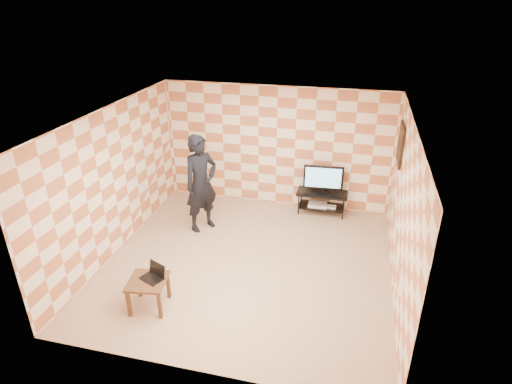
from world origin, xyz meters
TOP-DOWN VIEW (x-y plane):
  - floor at (0.00, 0.00)m, footprint 5.00×5.00m
  - wall_back at (0.00, 2.50)m, footprint 5.00×0.02m
  - wall_front at (0.00, -2.50)m, footprint 5.00×0.02m
  - wall_left at (-2.50, 0.00)m, footprint 0.02×5.00m
  - wall_right at (2.50, 0.00)m, footprint 0.02×5.00m
  - ceiling at (0.00, 0.00)m, footprint 5.00×5.00m
  - wall_art at (2.47, 1.55)m, footprint 0.04×0.72m
  - tv_stand at (1.08, 2.24)m, footprint 1.08×0.49m
  - tv at (1.08, 2.23)m, footprint 0.85×0.18m
  - dvd_player at (1.00, 2.21)m, footprint 0.41×0.29m
  - game_console at (1.30, 2.19)m, footprint 0.20×0.15m
  - side_table at (-1.19, -1.49)m, footprint 0.65×0.65m
  - laptop at (-1.12, -1.40)m, footprint 0.41×0.37m
  - person at (-1.22, 1.02)m, footprint 0.82×0.87m

SIDE VIEW (x-z plane):
  - floor at x=0.00m, z-range 0.00..0.00m
  - game_console at x=1.30m, z-range 0.17..0.22m
  - dvd_player at x=1.00m, z-range 0.17..0.24m
  - tv_stand at x=1.08m, z-range 0.12..0.62m
  - side_table at x=-1.19m, z-range 0.16..0.66m
  - laptop at x=-1.12m, z-range 0.44..0.66m
  - tv at x=1.08m, z-range 0.53..1.15m
  - person at x=-1.22m, z-range 0.00..2.00m
  - wall_back at x=0.00m, z-range 0.00..2.70m
  - wall_front at x=0.00m, z-range 0.00..2.70m
  - wall_left at x=-2.50m, z-range 0.00..2.70m
  - wall_right at x=2.50m, z-range 0.00..2.70m
  - wall_art at x=2.47m, z-range 1.59..2.31m
  - ceiling at x=0.00m, z-range 2.69..2.71m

